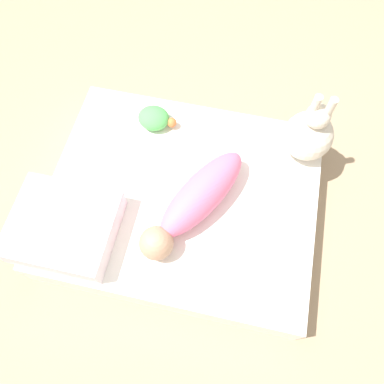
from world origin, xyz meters
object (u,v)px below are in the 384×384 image
object	(u,v)px
swaddled_baby	(195,201)
turtle_plush	(155,118)
pillow	(64,227)
bunny_plush	(309,134)

from	to	relation	value
swaddled_baby	turtle_plush	bearing A→B (deg)	-115.84
pillow	turtle_plush	size ratio (longest dim) A/B	2.24
pillow	bunny_plush	xyz separation A→B (m)	(0.89, 0.60, 0.07)
bunny_plush	turtle_plush	distance (m)	0.68
swaddled_baby	pillow	size ratio (longest dim) A/B	1.39
swaddled_baby	turtle_plush	size ratio (longest dim) A/B	3.10
turtle_plush	pillow	bearing A→B (deg)	-109.71
pillow	turtle_plush	distance (m)	0.62
pillow	turtle_plush	xyz separation A→B (m)	(0.21, 0.59, -0.01)
bunny_plush	turtle_plush	bearing A→B (deg)	-179.09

